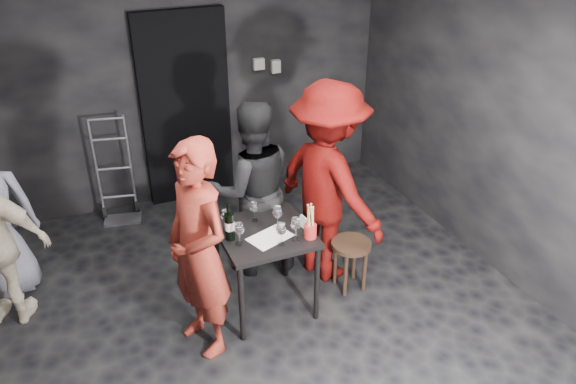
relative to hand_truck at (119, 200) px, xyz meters
name	(u,v)px	position (x,y,z in m)	size (l,w,h in m)	color
floor	(271,329)	(0.85, -2.26, -0.21)	(4.50, 5.00, 0.02)	black
wall_back	(182,81)	(0.85, 0.24, 1.14)	(4.50, 0.04, 2.70)	black
wall_right	(518,133)	(3.10, -2.26, 1.14)	(0.04, 5.00, 2.70)	black
doorway	(186,110)	(0.85, 0.18, 0.84)	(0.95, 0.10, 2.10)	black
wallbox_upper	(259,64)	(1.70, 0.19, 1.24)	(0.12, 0.06, 0.12)	#B7B7B2
wallbox_lower	(276,66)	(1.90, 0.19, 1.19)	(0.10, 0.06, 0.14)	#B7B7B2
hand_truck	(119,200)	(0.00, 0.00, 0.00)	(0.38, 0.33, 1.14)	#B2B2B7
tasting_table	(265,241)	(0.92, -1.97, 0.44)	(0.72, 0.72, 0.75)	black
stool	(351,252)	(1.70, -2.02, 0.16)	(0.35, 0.35, 0.47)	black
server_red	(197,236)	(0.33, -2.19, 0.78)	(0.72, 0.47, 1.98)	#A83022
woman_black	(252,182)	(1.03, -1.38, 0.68)	(0.86, 0.47, 1.78)	black
man_maroon	(329,163)	(1.61, -1.72, 0.90)	(1.43, 0.67, 2.22)	#5B0907
tasting_mat	(270,237)	(0.93, -2.07, 0.54)	(0.33, 0.22, 0.00)	white
wine_glass_a	(239,233)	(0.68, -2.06, 0.64)	(0.08, 0.08, 0.20)	white
wine_glass_b	(226,220)	(0.65, -1.85, 0.64)	(0.08, 0.08, 0.21)	white
wine_glass_c	(254,211)	(0.91, -1.78, 0.63)	(0.07, 0.07, 0.19)	white
wine_glass_d	(281,233)	(0.98, -2.19, 0.64)	(0.08, 0.08, 0.20)	white
wine_glass_e	(296,228)	(1.10, -2.17, 0.64)	(0.08, 0.08, 0.21)	white
wine_glass_f	(277,216)	(1.04, -1.96, 0.64)	(0.08, 0.08, 0.21)	white
wine_bottle	(230,226)	(0.64, -1.96, 0.66)	(0.08, 0.08, 0.32)	black
breadstick_cup	(310,222)	(1.22, -2.19, 0.68)	(0.10, 0.10, 0.31)	red
reserved_card	(303,222)	(1.23, -2.03, 0.58)	(0.07, 0.12, 0.09)	white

